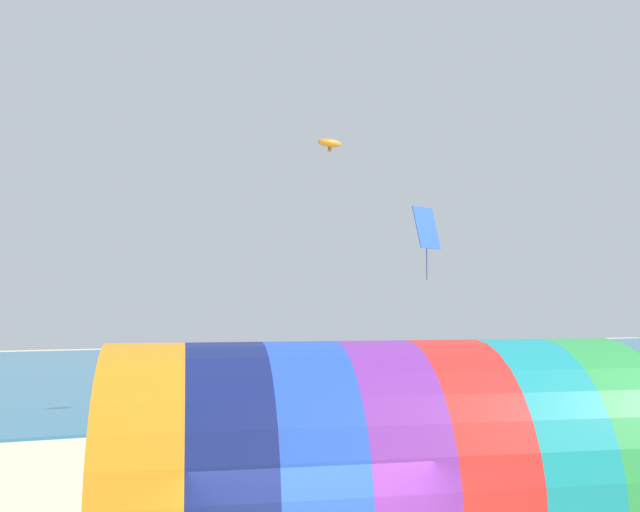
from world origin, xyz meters
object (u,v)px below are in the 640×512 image
(giant_inflatable_tube, at_px, (375,486))
(bystander_mid_beach, at_px, (541,411))
(kite_blue_diamond, at_px, (426,229))
(bystander_near_water, at_px, (456,471))
(kite_orange_parafoil, at_px, (330,143))

(giant_inflatable_tube, xyz_separation_m, bystander_mid_beach, (9.92, 9.89, -0.99))
(giant_inflatable_tube, height_order, kite_blue_diamond, kite_blue_diamond)
(kite_blue_diamond, relative_size, bystander_near_water, 1.57)
(bystander_mid_beach, bearing_deg, bystander_near_water, -137.95)
(giant_inflatable_tube, distance_m, kite_orange_parafoil, 18.41)
(giant_inflatable_tube, distance_m, bystander_mid_beach, 14.04)
(kite_blue_diamond, bearing_deg, bystander_mid_beach, -52.07)
(bystander_mid_beach, bearing_deg, kite_blue_diamond, 127.93)
(kite_blue_diamond, bearing_deg, bystander_near_water, -114.96)
(kite_blue_diamond, height_order, kite_orange_parafoil, kite_orange_parafoil)
(bystander_mid_beach, bearing_deg, kite_orange_parafoil, 129.10)
(bystander_near_water, bearing_deg, kite_orange_parafoil, 82.11)
(bystander_near_water, height_order, bystander_mid_beach, bystander_mid_beach)
(giant_inflatable_tube, height_order, bystander_near_water, giant_inflatable_tube)
(kite_blue_diamond, distance_m, bystander_near_water, 11.13)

